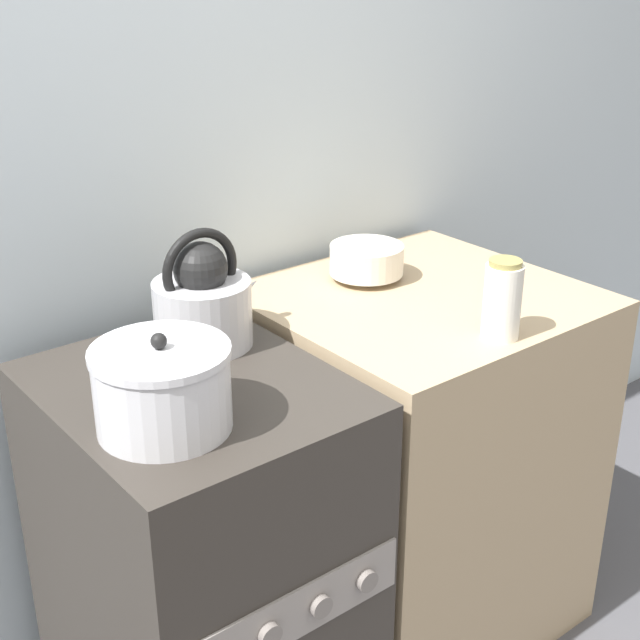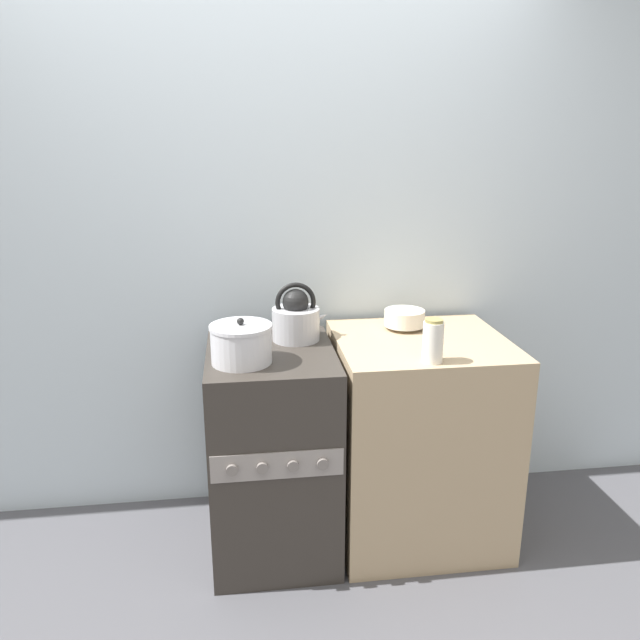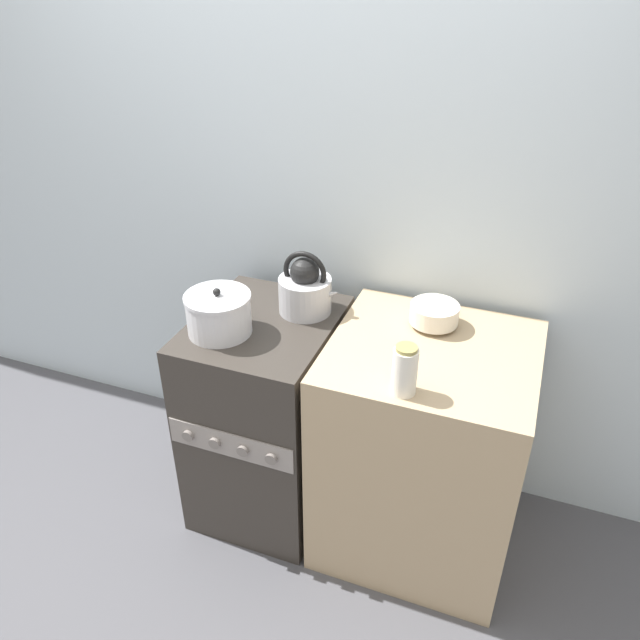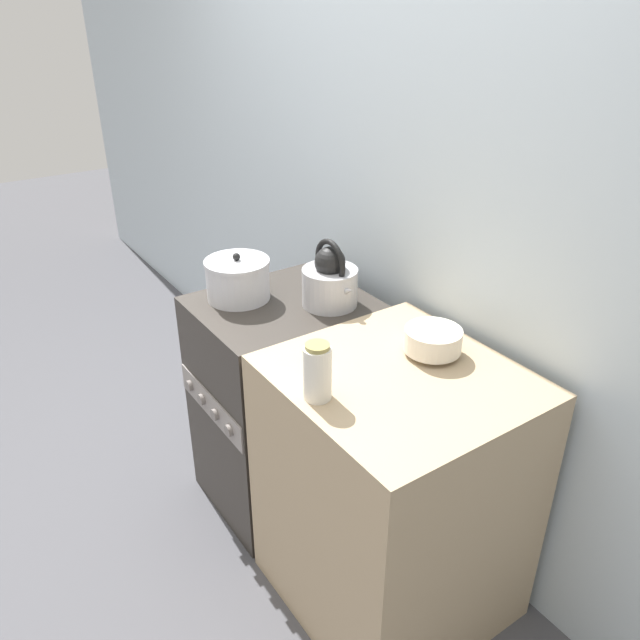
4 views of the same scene
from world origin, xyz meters
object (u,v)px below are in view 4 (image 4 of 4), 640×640
Objects in this scene: stove at (284,402)px; storage_jar at (317,372)px; kettle at (330,281)px; cooking_pot at (238,279)px; enamel_bowl at (433,340)px.

storage_jar is (0.60, -0.24, 0.55)m from stove.
kettle is 0.35m from cooking_pot.
cooking_pot is at bearing -133.38° from kettle.
kettle is 0.49m from enamel_bowl.
storage_jar is (0.72, -0.13, 0.02)m from cooking_pot.
enamel_bowl is 1.05× the size of storage_jar.
kettle is at bearing -174.51° from enamel_bowl.
kettle is 1.41× the size of enamel_bowl.
kettle is 0.61m from storage_jar.
enamel_bowl is (0.72, 0.30, -0.01)m from cooking_pot.
cooking_pot reaches higher than stove.
stove is 5.31× the size of storage_jar.
enamel_bowl reaches higher than stove.
stove is 0.85m from storage_jar.
stove is 5.05× the size of enamel_bowl.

